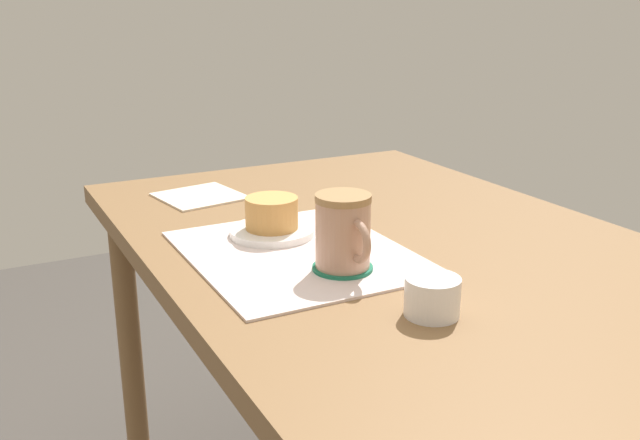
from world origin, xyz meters
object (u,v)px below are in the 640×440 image
at_px(dining_table, 392,286).
at_px(sugar_bowl, 432,297).
at_px(coffee_mug, 344,231).
at_px(pastry_plate, 272,232).
at_px(pastry, 272,213).

bearing_deg(dining_table, sugar_bowl, -23.40).
relative_size(coffee_mug, sugar_bowl, 1.62).
height_order(pastry_plate, coffee_mug, coffee_mug).
bearing_deg(pastry_plate, sugar_bowl, 8.79).
bearing_deg(pastry_plate, pastry, 0.00).
height_order(pastry_plate, sugar_bowl, sugar_bowl).
distance_m(dining_table, sugar_bowl, 0.31).
bearing_deg(coffee_mug, dining_table, 121.69).
height_order(dining_table, sugar_bowl, sugar_bowl).
distance_m(pastry, sugar_bowl, 0.37).
distance_m(dining_table, pastry, 0.23).
xyz_separation_m(pastry_plate, coffee_mug, (0.19, 0.03, 0.05)).
bearing_deg(sugar_bowl, dining_table, 156.60).
bearing_deg(pastry_plate, coffee_mug, 8.50).
xyz_separation_m(pastry_plate, sugar_bowl, (0.37, 0.06, 0.02)).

